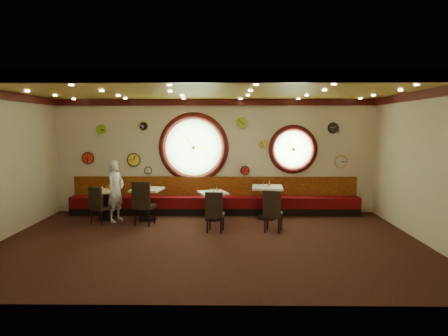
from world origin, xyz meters
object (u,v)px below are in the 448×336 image
condiment_d_pepper (268,185)px  table_a (106,201)px  condiment_d_salt (263,185)px  condiment_b_bottle (150,186)px  condiment_c_bottle (217,188)px  table_d (267,198)px  chair_d (273,208)px  condiment_c_salt (211,190)px  table_c (213,202)px  condiment_a_salt (103,188)px  condiment_b_pepper (150,186)px  chair_a (98,203)px  table_b (147,200)px  condiment_b_salt (142,186)px  condiment_a_bottle (109,187)px  chair_b (143,200)px  condiment_a_pepper (106,188)px  waiter (116,191)px  condiment_d_bottle (269,183)px  condiment_c_pepper (213,190)px  chair_c (215,209)px

condiment_d_pepper → table_a: bearing=179.8°
table_a → condiment_d_salt: size_ratio=8.58×
condiment_b_bottle → condiment_c_bottle: condiment_b_bottle is taller
table_d → chair_d: size_ratio=1.42×
condiment_c_salt → condiment_c_bottle: condiment_c_bottle is taller
chair_d → condiment_d_salt: (-0.10, 1.40, 0.35)m
table_c → condiment_a_salt: (-2.93, 0.16, 0.35)m
condiment_b_bottle → condiment_b_pepper: bearing=-64.7°
chair_a → condiment_c_salt: 2.86m
table_d → condiment_a_salt: (-4.37, 0.00, 0.27)m
condiment_b_pepper → condiment_d_pepper: (3.08, 0.07, 0.03)m
table_b → condiment_d_salt: size_ratio=9.15×
chair_d → condiment_b_salt: (-3.28, 1.28, 0.32)m
table_c → table_d: size_ratio=1.01×
table_b → condiment_b_pepper: 0.37m
condiment_a_bottle → chair_b: bearing=-38.4°
condiment_b_pepper → condiment_c_bottle: size_ratio=0.65×
condiment_c_salt → condiment_b_bottle: (-1.60, -0.01, 0.11)m
table_a → condiment_c_salt: condiment_c_salt is taller
condiment_a_pepper → waiter: bearing=-40.6°
table_c → condiment_a_pepper: 2.85m
table_a → chair_d: (4.27, -1.33, 0.08)m
chair_d → condiment_d_bottle: (0.06, 1.42, 0.38)m
condiment_d_salt → condiment_c_pepper: bearing=-170.5°
condiment_a_pepper → table_c: bearing=-2.7°
condiment_c_salt → condiment_b_pepper: bearing=-178.4°
condiment_c_salt → condiment_b_bottle: size_ratio=0.62×
condiment_b_salt → waiter: waiter is taller
table_b → condiment_c_bottle: 1.86m
table_a → table_b: table_b is taller
condiment_c_salt → condiment_b_pepper: (-1.58, -0.05, 0.09)m
table_a → condiment_b_bottle: (1.18, -0.05, 0.42)m
condiment_d_salt → condiment_b_bottle: bearing=-177.6°
chair_c → waiter: waiter is taller
chair_a → condiment_b_salt: chair_a is taller
condiment_b_bottle → waiter: waiter is taller
chair_b → condiment_d_pepper: bearing=23.9°
condiment_a_pepper → condiment_d_pepper: bearing=-0.5°
chair_a → condiment_b_salt: 1.20m
chair_d → waiter: bearing=-179.2°
table_d → condiment_d_pepper: 0.37m
table_d → condiment_b_bottle: bearing=-178.3°
condiment_a_bottle → condiment_a_salt: bearing=-152.3°
chair_c → condiment_c_pepper: size_ratio=5.23×
chair_a → condiment_d_pepper: bearing=31.4°
condiment_a_pepper → condiment_d_salt: bearing=0.7°
table_d → condiment_a_salt: condiment_a_salt is taller
condiment_a_salt → condiment_b_bottle: condiment_b_bottle is taller
table_d → waiter: bearing=-175.7°
condiment_c_salt → condiment_a_bottle: bearing=176.6°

